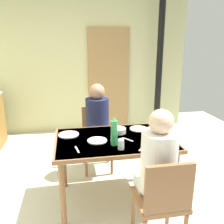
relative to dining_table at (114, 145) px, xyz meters
The scene contains 19 objects.
ground_plane 0.69m from the dining_table, behind, with size 6.39×6.39×0.00m, color beige.
wall_back 2.51m from the dining_table, 95.42° to the left, with size 4.24×0.10×2.57m, color #C4C28C.
door_wooden 2.39m from the dining_table, 82.03° to the left, with size 0.80×0.05×2.00m, color #9B7446.
stove_pipe_column 2.50m from the dining_table, 58.57° to the left, with size 0.12×0.12×2.57m, color black.
dining_table is the anchor object (origin of this frame).
chair_near_diner 0.82m from the dining_table, 72.14° to the right, with size 0.40×0.40×0.87m.
chair_far_diner 0.79m from the dining_table, 97.83° to the left, with size 0.40×0.40×0.87m.
person_near_diner 0.69m from the dining_table, 68.60° to the right, with size 0.30×0.37×0.77m.
person_far_diner 0.65m from the dining_table, 99.49° to the left, with size 0.30×0.37×0.77m.
water_bottle_green_near 0.27m from the dining_table, 102.19° to the right, with size 0.07×0.07×0.29m.
serving_bowl_center 0.21m from the dining_table, 64.78° to the left, with size 0.17×0.17×0.06m, color silver.
dinner_plate_near_left 0.21m from the dining_table, 167.85° to the right, with size 0.20×0.20×0.01m, color white.
dinner_plate_near_right 0.41m from the dining_table, 33.99° to the left, with size 0.21×0.21×0.01m, color white.
dinner_plate_far_center 0.52m from the dining_table, 158.96° to the left, with size 0.22×0.22×0.01m, color white.
drinking_glass_by_near_diner 0.30m from the dining_table, 87.93° to the right, with size 0.06×0.06×0.10m, color silver.
cutlery_knife_near 0.16m from the dining_table, 23.08° to the right, with size 0.15×0.02×0.00m, color silver.
cutlery_fork_near 0.46m from the dining_table, 21.75° to the right, with size 0.15×0.02×0.00m, color silver.
cutlery_knife_far 0.46m from the dining_table, 152.30° to the right, with size 0.15×0.02×0.00m, color silver.
cutlery_fork_far 0.37m from the dining_table, 53.16° to the right, with size 0.15×0.02×0.00m, color silver.
Camera 1 is at (-0.21, -2.27, 1.71)m, focal length 38.23 mm.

